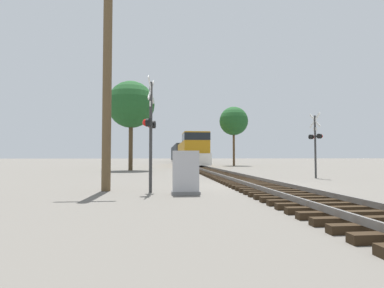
{
  "coord_description": "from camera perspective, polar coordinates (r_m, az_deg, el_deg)",
  "views": [
    {
      "loc": [
        -4.19,
        -13.69,
        1.35
      ],
      "look_at": [
        -1.7,
        10.92,
        2.39
      ],
      "focal_mm": 28.0,
      "sensor_mm": 36.0,
      "label": 1
    }
  ],
  "objects": [
    {
      "name": "freight_train",
      "position": [
        61.13,
        -1.84,
        -1.8
      ],
      "size": [
        3.13,
        54.62,
        4.36
      ],
      "color": "#B77A14",
      "rests_on": "ground"
    },
    {
      "name": "relay_cabinet",
      "position": [
        10.78,
        -1.23,
        -5.51
      ],
      "size": [
        1.01,
        0.64,
        1.56
      ],
      "color": "slate",
      "rests_on": "ground"
    },
    {
      "name": "utility_pole",
      "position": [
        12.68,
        -15.85,
        12.26
      ],
      "size": [
        1.8,
        0.35,
        8.9
      ],
      "color": "brown",
      "rests_on": "ground"
    },
    {
      "name": "tree_mid_background",
      "position": [
        45.23,
        7.94,
        4.33
      ],
      "size": [
        4.26,
        4.26,
        8.79
      ],
      "color": "brown",
      "rests_on": "ground"
    },
    {
      "name": "ground_plane",
      "position": [
        14.38,
        11.29,
        -7.75
      ],
      "size": [
        400.0,
        400.0,
        0.0
      ],
      "primitive_type": "plane",
      "color": "#666059"
    },
    {
      "name": "rail_track_bed",
      "position": [
        14.37,
        11.29,
        -7.21
      ],
      "size": [
        2.6,
        160.0,
        0.31
      ],
      "color": "black",
      "rests_on": "ground"
    },
    {
      "name": "crossing_signal_far",
      "position": [
        20.17,
        22.47,
        0.76
      ],
      "size": [
        0.52,
        1.01,
        4.08
      ],
      "rotation": [
        0.0,
        0.0,
        1.82
      ],
      "color": "#333333",
      "rests_on": "ground"
    },
    {
      "name": "tree_far_right",
      "position": [
        30.22,
        -11.53,
        7.32
      ],
      "size": [
        4.59,
        4.59,
        8.76
      ],
      "color": "#473521",
      "rests_on": "ground"
    },
    {
      "name": "crossing_signal_near",
      "position": [
        11.47,
        -7.98,
        3.2
      ],
      "size": [
        0.48,
        1.01,
        4.35
      ],
      "rotation": [
        0.0,
        0.0,
        -1.77
      ],
      "color": "#333333",
      "rests_on": "ground"
    }
  ]
}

